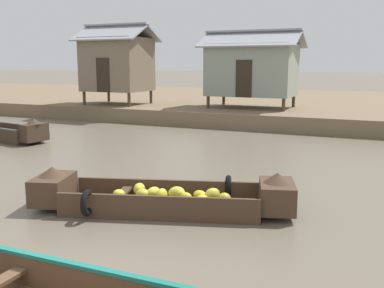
{
  "coord_description": "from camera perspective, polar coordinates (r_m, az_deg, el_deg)",
  "views": [
    {
      "loc": [
        3.89,
        -3.47,
        2.98
      ],
      "look_at": [
        -0.44,
        6.22,
        1.07
      ],
      "focal_mm": 42.1,
      "sensor_mm": 36.0,
      "label": 1
    }
  ],
  "objects": [
    {
      "name": "stilt_house_mid_left",
      "position": [
        23.36,
        7.61,
        9.44
      ],
      "size": [
        4.96,
        3.18,
        3.91
      ],
      "color": "#4C3826",
      "rests_on": "riverbank_strip"
    },
    {
      "name": "riverbank_strip",
      "position": [
        29.5,
        16.47,
        4.68
      ],
      "size": [
        160.0,
        20.0,
        0.72
      ],
      "primitive_type": "cube",
      "color": "#756047",
      "rests_on": "ground"
    },
    {
      "name": "ground_plane",
      "position": [
        14.34,
        7.8,
        -1.89
      ],
      "size": [
        300.0,
        300.0,
        0.0
      ],
      "primitive_type": "plane",
      "color": "#665B4C"
    },
    {
      "name": "stilt_house_left",
      "position": [
        25.59,
        -9.45,
        10.06
      ],
      "size": [
        3.98,
        3.23,
        4.39
      ],
      "color": "#4C3826",
      "rests_on": "riverbank_strip"
    },
    {
      "name": "banana_boat",
      "position": [
        9.23,
        -3.7,
        -6.67
      ],
      "size": [
        5.36,
        2.71,
        0.87
      ],
      "color": "#473323",
      "rests_on": "ground"
    }
  ]
}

